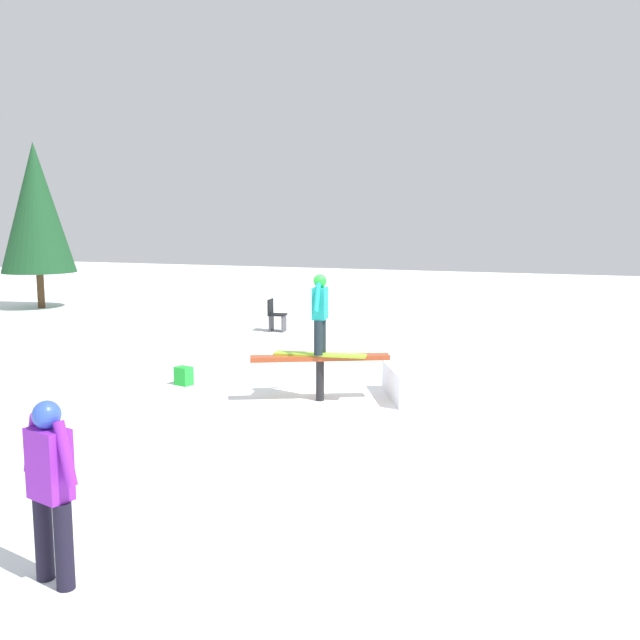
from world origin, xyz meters
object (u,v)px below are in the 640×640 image
loose_snowboard_white (209,338)px  backpack_on_snow (184,376)px  rail_feature (320,362)px  pine_tree_far (36,208)px  main_rider_on_rail (320,316)px  bystander_purple (50,483)px  folding_chair (276,316)px

loose_snowboard_white → backpack_on_snow: backpack_on_snow is taller
rail_feature → pine_tree_far: (13.29, -8.39, 2.73)m
backpack_on_snow → pine_tree_far: bearing=156.5°
main_rider_on_rail → backpack_on_snow: size_ratio=4.66×
main_rider_on_rail → bystander_purple: (-0.02, 6.50, -0.55)m
rail_feature → main_rider_on_rail: 0.79m
backpack_on_snow → pine_tree_far: size_ratio=0.06×
bystander_purple → loose_snowboard_white: bearing=-51.4°
backpack_on_snow → rail_feature: bearing=10.6°
rail_feature → loose_snowboard_white: bearing=-71.1°
bystander_purple → backpack_on_snow: bystander_purple is taller
main_rider_on_rail → backpack_on_snow: main_rider_on_rail is taller
backpack_on_snow → main_rider_on_rail: bearing=10.6°
loose_snowboard_white → backpack_on_snow: 5.16m
folding_chair → rail_feature: bearing=-157.2°
main_rider_on_rail → rail_feature: bearing=0.0°
bystander_purple → backpack_on_snow: (2.78, -6.68, -0.72)m
backpack_on_snow → loose_snowboard_white: bearing=128.5°
rail_feature → pine_tree_far: bearing=-58.2°
bystander_purple → backpack_on_snow: bearing=-52.1°
rail_feature → bystander_purple: 6.50m
bystander_purple → pine_tree_far: pine_tree_far is taller
rail_feature → folding_chair: (3.70, -6.54, -0.24)m
rail_feature → pine_tree_far: size_ratio=0.40×
pine_tree_far → folding_chair: bearing=169.1°
loose_snowboard_white → backpack_on_snow: size_ratio=4.20×
main_rider_on_rail → backpack_on_snow: (2.76, -0.19, -1.28)m
loose_snowboard_white → bystander_purple: bearing=22.4°
loose_snowboard_white → pine_tree_far: 9.73m
backpack_on_snow → pine_tree_far: pine_tree_far is taller
rail_feature → backpack_on_snow: rail_feature is taller
rail_feature → folding_chair: folding_chair is taller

